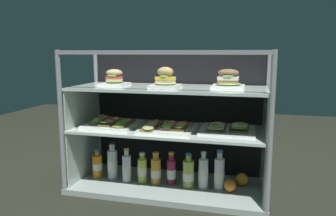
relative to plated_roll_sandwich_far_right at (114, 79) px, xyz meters
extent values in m
cube|color=black|center=(0.37, -0.02, -0.73)|extent=(6.00, 6.00, 0.02)
cube|color=#9AA6A3|center=(0.37, -0.02, -0.70)|extent=(1.27, 0.52, 0.04)
cylinder|color=gray|center=(-0.24, -0.27, -0.27)|extent=(0.03, 0.03, 0.91)
cylinder|color=gray|center=(0.99, -0.27, -0.27)|extent=(0.03, 0.03, 0.91)
cylinder|color=gray|center=(-0.24, 0.22, -0.27)|extent=(0.03, 0.03, 0.91)
cylinder|color=gray|center=(0.99, 0.22, -0.27)|extent=(0.03, 0.03, 0.91)
cube|color=gray|center=(0.37, -0.27, 0.17)|extent=(1.24, 0.02, 0.02)
cube|color=black|center=(0.37, 0.23, -0.25)|extent=(1.21, 0.01, 0.87)
cube|color=silver|center=(-0.23, -0.02, -0.50)|extent=(0.01, 0.46, 0.36)
cube|color=silver|center=(0.97, -0.02, -0.50)|extent=(0.01, 0.46, 0.36)
cube|color=silver|center=(0.37, -0.02, -0.32)|extent=(1.22, 0.48, 0.02)
cube|color=silver|center=(-0.23, -0.02, -0.18)|extent=(0.01, 0.46, 0.25)
cube|color=silver|center=(0.97, -0.02, -0.18)|extent=(0.01, 0.46, 0.25)
cube|color=silver|center=(0.37, -0.02, -0.05)|extent=(1.22, 0.48, 0.02)
cube|color=white|center=(0.00, 0.00, -0.03)|extent=(0.17, 0.17, 0.02)
ellipsoid|color=olive|center=(0.00, 0.00, -0.02)|extent=(0.12, 0.10, 0.02)
cube|color=#DAC683|center=(0.00, 0.00, 0.00)|extent=(0.12, 0.11, 0.02)
cube|color=#BE3932|center=(0.00, 0.00, 0.01)|extent=(0.13, 0.11, 0.01)
ellipsoid|color=#80BD5B|center=(0.00, -0.04, 0.02)|extent=(0.07, 0.05, 0.02)
ellipsoid|color=tan|center=(0.00, 0.00, 0.04)|extent=(0.13, 0.11, 0.05)
cube|color=white|center=(0.36, -0.05, -0.03)|extent=(0.18, 0.18, 0.02)
ellipsoid|color=#93BA72|center=(0.36, -0.05, -0.01)|extent=(0.14, 0.12, 0.02)
cube|color=tan|center=(0.36, -0.05, 0.00)|extent=(0.12, 0.11, 0.02)
cube|color=yellow|center=(0.36, -0.05, 0.02)|extent=(0.12, 0.11, 0.02)
ellipsoid|color=#73A44B|center=(0.36, -0.09, 0.03)|extent=(0.07, 0.05, 0.01)
ellipsoid|color=tan|center=(0.36, -0.05, 0.06)|extent=(0.13, 0.11, 0.06)
cube|color=white|center=(0.74, 0.03, -0.03)|extent=(0.20, 0.20, 0.02)
ellipsoid|color=#81B64E|center=(0.74, 0.03, -0.02)|extent=(0.16, 0.13, 0.02)
cube|color=#926948|center=(0.74, 0.03, 0.00)|extent=(0.12, 0.09, 0.02)
cube|color=beige|center=(0.74, 0.03, 0.02)|extent=(0.13, 0.09, 0.02)
ellipsoid|color=#78A356|center=(0.74, -0.01, 0.03)|extent=(0.07, 0.03, 0.01)
ellipsoid|color=brown|center=(0.74, 0.03, 0.05)|extent=(0.13, 0.09, 0.05)
cube|color=white|center=(-0.01, -0.03, -0.30)|extent=(0.34, 0.32, 0.02)
cube|color=brown|center=(-0.10, -0.01, -0.28)|extent=(0.08, 0.22, 0.02)
ellipsoid|color=#559931|center=(-0.10, -0.07, -0.27)|extent=(0.08, 0.12, 0.04)
ellipsoid|color=#F19E7A|center=(-0.10, -0.01, -0.27)|extent=(0.07, 0.18, 0.02)
cylinder|color=orange|center=(-0.11, 0.01, -0.25)|extent=(0.05, 0.05, 0.02)
cube|color=brown|center=(-0.01, -0.04, -0.28)|extent=(0.08, 0.24, 0.02)
ellipsoid|color=#6EA04C|center=(-0.01, -0.11, -0.27)|extent=(0.09, 0.13, 0.04)
ellipsoid|color=#F09D82|center=(-0.01, -0.04, -0.27)|extent=(0.07, 0.20, 0.02)
cylinder|color=orange|center=(-0.01, -0.05, -0.26)|extent=(0.05, 0.05, 0.03)
cube|color=brown|center=(0.08, -0.05, -0.29)|extent=(0.08, 0.23, 0.01)
ellipsoid|color=#5F9C34|center=(0.08, -0.12, -0.27)|extent=(0.08, 0.12, 0.05)
ellipsoid|color=#DFA477|center=(0.08, -0.05, -0.27)|extent=(0.07, 0.18, 0.01)
cylinder|color=orange|center=(0.08, -0.06, -0.26)|extent=(0.06, 0.06, 0.03)
cube|color=white|center=(0.38, -0.05, -0.30)|extent=(0.34, 0.32, 0.02)
cube|color=brown|center=(0.28, -0.08, -0.29)|extent=(0.08, 0.26, 0.01)
ellipsoid|color=#9AC663|center=(0.28, -0.16, -0.28)|extent=(0.10, 0.14, 0.02)
ellipsoid|color=#F2A18A|center=(0.28, -0.08, -0.27)|extent=(0.07, 0.21, 0.02)
cylinder|color=yellow|center=(0.29, -0.05, -0.26)|extent=(0.06, 0.06, 0.02)
cube|color=brown|center=(0.39, -0.04, -0.29)|extent=(0.08, 0.22, 0.01)
ellipsoid|color=#7FB160|center=(0.39, -0.10, -0.27)|extent=(0.09, 0.12, 0.02)
ellipsoid|color=#F39B7A|center=(0.39, -0.04, -0.27)|extent=(0.07, 0.18, 0.02)
cylinder|color=yellow|center=(0.38, -0.03, -0.26)|extent=(0.06, 0.05, 0.03)
cube|color=brown|center=(0.46, -0.04, -0.29)|extent=(0.08, 0.23, 0.01)
ellipsoid|color=#74A33D|center=(0.46, -0.11, -0.27)|extent=(0.09, 0.13, 0.03)
ellipsoid|color=#F0A67D|center=(0.46, -0.04, -0.27)|extent=(0.07, 0.19, 0.01)
cylinder|color=yellow|center=(0.47, -0.01, -0.26)|extent=(0.05, 0.05, 0.02)
cube|color=white|center=(0.75, 0.01, -0.30)|extent=(0.34, 0.32, 0.01)
cube|color=brown|center=(0.68, 0.01, -0.29)|extent=(0.12, 0.24, 0.01)
ellipsoid|color=#9EC06C|center=(0.68, -0.06, -0.28)|extent=(0.12, 0.13, 0.02)
ellipsoid|color=#EFE2CB|center=(0.68, 0.01, -0.28)|extent=(0.10, 0.19, 0.02)
cylinder|color=yellow|center=(0.67, -0.02, -0.26)|extent=(0.06, 0.06, 0.03)
cube|color=brown|center=(0.82, 0.02, -0.29)|extent=(0.12, 0.24, 0.01)
ellipsoid|color=#61A640|center=(0.82, -0.05, -0.28)|extent=(0.11, 0.13, 0.04)
ellipsoid|color=white|center=(0.82, 0.02, -0.27)|extent=(0.10, 0.19, 0.02)
cylinder|color=yellow|center=(0.83, 0.01, -0.26)|extent=(0.05, 0.05, 0.02)
cylinder|color=orange|center=(-0.13, -0.03, -0.61)|extent=(0.07, 0.07, 0.16)
cylinder|color=white|center=(-0.13, -0.03, -0.61)|extent=(0.07, 0.07, 0.04)
cylinder|color=orange|center=(-0.13, -0.03, -0.51)|extent=(0.03, 0.03, 0.03)
cylinder|color=#2E70B7|center=(-0.13, -0.03, -0.49)|extent=(0.04, 0.04, 0.02)
cylinder|color=silver|center=(-0.02, -0.02, -0.59)|extent=(0.07, 0.07, 0.20)
cylinder|color=white|center=(-0.02, -0.02, -0.59)|extent=(0.07, 0.07, 0.08)
cylinder|color=white|center=(-0.02, -0.02, -0.46)|extent=(0.04, 0.04, 0.05)
cylinder|color=black|center=(-0.02, -0.02, -0.43)|extent=(0.04, 0.04, 0.01)
cylinder|color=white|center=(0.10, -0.05, -0.59)|extent=(0.06, 0.06, 0.18)
cylinder|color=white|center=(0.10, -0.05, -0.61)|extent=(0.06, 0.06, 0.07)
cylinder|color=white|center=(0.10, -0.05, -0.49)|extent=(0.03, 0.03, 0.04)
cylinder|color=gold|center=(0.10, -0.05, -0.46)|extent=(0.03, 0.03, 0.01)
cylinder|color=#B8D352|center=(0.20, -0.04, -0.60)|extent=(0.06, 0.06, 0.16)
cylinder|color=white|center=(0.20, -0.04, -0.61)|extent=(0.06, 0.06, 0.05)
cylinder|color=#BFCF49|center=(0.20, -0.04, -0.51)|extent=(0.03, 0.03, 0.03)
cylinder|color=white|center=(0.20, -0.04, -0.49)|extent=(0.04, 0.04, 0.02)
cylinder|color=gold|center=(0.29, -0.04, -0.60)|extent=(0.07, 0.07, 0.17)
cylinder|color=silver|center=(0.29, -0.04, -0.62)|extent=(0.07, 0.07, 0.05)
cylinder|color=gold|center=(0.29, -0.04, -0.50)|extent=(0.04, 0.04, 0.03)
cylinder|color=gold|center=(0.29, -0.04, -0.48)|extent=(0.04, 0.04, 0.01)
cylinder|color=maroon|center=(0.40, -0.03, -0.60)|extent=(0.06, 0.06, 0.16)
cylinder|color=white|center=(0.40, -0.03, -0.61)|extent=(0.06, 0.06, 0.06)
cylinder|color=#A02644|center=(0.40, -0.03, -0.50)|extent=(0.03, 0.03, 0.04)
cylinder|color=gold|center=(0.40, -0.03, -0.47)|extent=(0.04, 0.04, 0.01)
cylinder|color=#B7CA52|center=(0.51, -0.04, -0.60)|extent=(0.07, 0.07, 0.17)
cylinder|color=white|center=(0.51, -0.04, -0.61)|extent=(0.07, 0.07, 0.05)
cylinder|color=#BDD04F|center=(0.51, -0.04, -0.49)|extent=(0.04, 0.04, 0.04)
cylinder|color=#286EB3|center=(0.51, -0.04, -0.47)|extent=(0.04, 0.04, 0.01)
cylinder|color=white|center=(0.61, -0.04, -0.59)|extent=(0.06, 0.06, 0.19)
cylinder|color=white|center=(0.61, -0.04, -0.59)|extent=(0.06, 0.06, 0.08)
cylinder|color=white|center=(0.61, -0.04, -0.48)|extent=(0.03, 0.03, 0.03)
cylinder|color=silver|center=(0.61, -0.04, -0.45)|extent=(0.03, 0.03, 0.02)
cylinder|color=white|center=(0.71, -0.03, -0.59)|extent=(0.06, 0.06, 0.20)
cylinder|color=white|center=(0.71, -0.03, -0.61)|extent=(0.07, 0.07, 0.07)
cylinder|color=silver|center=(0.71, -0.03, -0.46)|extent=(0.03, 0.03, 0.04)
cylinder|color=#296DAD|center=(0.71, -0.03, -0.44)|extent=(0.04, 0.04, 0.01)
sphere|color=orange|center=(0.78, -0.05, -0.64)|extent=(0.08, 0.08, 0.08)
sphere|color=orange|center=(0.85, 0.06, -0.64)|extent=(0.08, 0.08, 0.08)
camera|label=1|loc=(0.89, -2.03, 0.17)|focal=35.28mm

